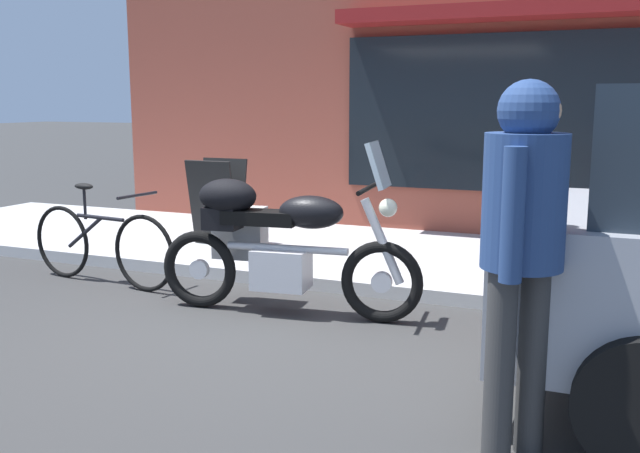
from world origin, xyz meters
name	(u,v)px	position (x,y,z in m)	size (l,w,h in m)	color
ground_plane	(249,329)	(0.00, 0.00, 0.00)	(80.00, 80.00, 0.00)	#323232
touring_motorcycle	(273,239)	(-0.03, 0.47, 0.60)	(2.17, 0.63, 1.40)	black
parked_bicycle	(101,244)	(-1.91, 0.65, 0.38)	(1.75, 0.48, 0.94)	black
pedestrian_walking	(523,225)	(2.11, -1.23, 1.14)	(0.41, 0.56, 1.80)	#373737
sandwich_board_sign	(217,202)	(-1.58, 2.19, 0.59)	(0.55, 0.41, 0.94)	black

